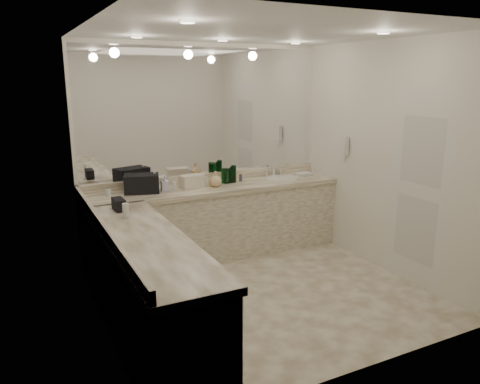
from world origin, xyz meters
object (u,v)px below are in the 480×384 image
cream_cosmetic_case (192,181)px  black_toiletry_bag (142,183)px  soap_bottle_c (216,179)px  hand_towel (303,174)px  wall_phone (344,146)px  sink (282,179)px  soap_bottle_b (165,183)px  soap_bottle_a (155,182)px

cream_cosmetic_case → black_toiletry_bag: bearing=171.9°
soap_bottle_c → hand_towel: bearing=3.2°
wall_phone → hand_towel: wall_phone is taller
sink → cream_cosmetic_case: bearing=178.5°
black_toiletry_bag → hand_towel: black_toiletry_bag is taller
wall_phone → cream_cosmetic_case: 1.96m
soap_bottle_b → hand_towel: bearing=0.9°
hand_towel → cream_cosmetic_case: bearing=179.9°
soap_bottle_b → wall_phone: bearing=-12.8°
black_toiletry_bag → cream_cosmetic_case: 0.61m
sink → wall_phone: (0.61, -0.50, 0.46)m
wall_phone → black_toiletry_bag: bearing=167.2°
soap_bottle_b → soap_bottle_c: size_ratio=1.01×
hand_towel → wall_phone: bearing=-65.6°
wall_phone → soap_bottle_a: (-2.30, 0.54, -0.34)m
sink → black_toiletry_bag: bearing=178.2°
sink → soap_bottle_a: size_ratio=1.92×
wall_phone → soap_bottle_b: 2.28m
sink → cream_cosmetic_case: size_ratio=1.61×
sink → cream_cosmetic_case: cream_cosmetic_case is taller
cream_cosmetic_case → soap_bottle_c: soap_bottle_c is taller
soap_bottle_b → soap_bottle_c: bearing=-4.1°
sink → soap_bottle_c: bearing=-177.4°
black_toiletry_bag → soap_bottle_a: soap_bottle_a is taller
hand_towel → soap_bottle_a: size_ratio=0.96×
cream_cosmetic_case → hand_towel: size_ratio=1.24×
hand_towel → black_toiletry_bag: bearing=179.3°
sink → black_toiletry_bag: size_ratio=1.13×
wall_phone → black_toiletry_bag: (-2.45, 0.56, -0.34)m
soap_bottle_b → soap_bottle_c: (0.63, -0.05, -0.00)m
cream_cosmetic_case → soap_bottle_a: 0.46m
black_toiletry_bag → soap_bottle_c: bearing=-6.6°
black_toiletry_bag → soap_bottle_a: (0.15, -0.02, 0.00)m
black_toiletry_bag → soap_bottle_a: 0.15m
soap_bottle_a → black_toiletry_bag: bearing=174.1°
sink → soap_bottle_b: soap_bottle_b is taller
soap_bottle_c → soap_bottle_a: bearing=173.2°
soap_bottle_a → soap_bottle_c: (0.73, -0.09, -0.02)m
sink → soap_bottle_a: 1.70m
black_toiletry_bag → cream_cosmetic_case: bearing=-2.4°
black_toiletry_bag → sink: bearing=-1.8°
cream_cosmetic_case → hand_towel: bearing=-5.9°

